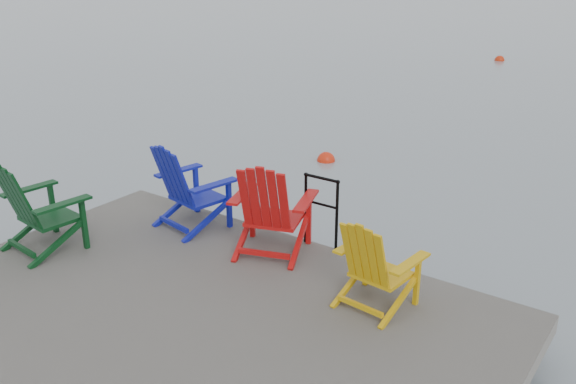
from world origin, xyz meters
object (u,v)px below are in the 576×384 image
Objects in this scene: chair_red at (270,208)px; buoy_a at (326,161)px; chair_blue at (188,186)px; buoy_b at (499,61)px; chair_yellow at (375,263)px; chair_green at (36,206)px; handrail at (321,205)px.

buoy_a is (-2.13, 4.68, -1.08)m from chair_red.
buoy_b is (-1.96, 19.41, -1.07)m from chair_blue.
chair_yellow is at bearing -32.08° from chair_red.
chair_green is 1.17× the size of chair_yellow.
chair_blue is at bearing -80.07° from buoy_a.
handrail is at bearing 42.67° from chair_green.
buoy_b is at bearing 109.56° from chair_yellow.
chair_green is 4.01m from chair_yellow.
handrail is 4.99m from buoy_a.
chair_blue is 2.92× the size of buoy_b.
buoy_a is at bearing -85.58° from buoy_b.
chair_blue is (-1.69, -0.50, 0.03)m from handrail.
chair_yellow is 20.37m from buoy_b.
handrail is at bearing 33.38° from chair_red.
buoy_b is (-4.81, 19.77, -0.99)m from chair_yellow.
chair_yellow is at bearing -76.31° from buoy_b.
chair_yellow is (3.84, 1.16, -0.08)m from chair_green.
buoy_b is at bearing 80.55° from chair_red.
chair_green is at bearing -143.05° from handrail.
chair_yellow is 6.31m from buoy_a.
chair_red is at bearing -127.62° from handrail.
chair_blue reaches higher than chair_yellow.
chair_blue is 1.31m from chair_red.
chair_green reaches higher than buoy_b.
handrail is at bearing -59.03° from buoy_a.
chair_blue is 3.13× the size of buoy_a.
chair_red is 19.71m from buoy_b.
chair_green is 2.75m from chair_red.
chair_yellow reaches higher than handrail.
chair_red reaches higher than chair_blue.
chair_green is 1.00× the size of chair_blue.
chair_blue is at bearing -84.24° from buoy_b.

